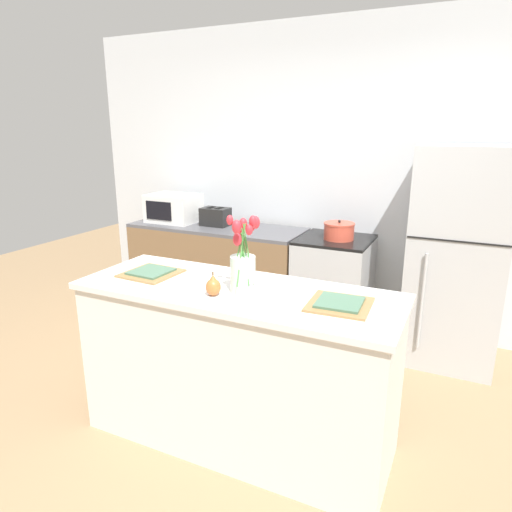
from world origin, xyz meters
TOP-DOWN VIEW (x-y plane):
  - ground_plane at (0.00, 0.00)m, footprint 10.00×10.00m
  - back_wall at (0.00, 2.00)m, footprint 5.20×0.08m
  - kitchen_island at (0.00, 0.00)m, footprint 1.80×0.66m
  - back_counter at (-1.06, 1.60)m, footprint 1.68×0.60m
  - stove_range at (0.10, 1.60)m, footprint 0.60×0.61m
  - refrigerator at (1.05, 1.60)m, footprint 0.68×0.67m
  - flower_vase at (0.06, -0.03)m, footprint 0.16×0.22m
  - pear_figurine at (-0.06, -0.15)m, footprint 0.08×0.08m
  - plate_setting_left at (-0.58, -0.00)m, footprint 0.32×0.32m
  - plate_setting_right at (0.58, -0.00)m, footprint 0.32×0.32m
  - toaster at (-1.08, 1.61)m, footprint 0.28×0.18m
  - cooking_pot at (0.13, 1.58)m, footprint 0.26×0.26m
  - microwave at (-1.55, 1.60)m, footprint 0.48×0.37m

SIDE VIEW (x-z plane):
  - ground_plane at x=0.00m, z-range 0.00..0.00m
  - stove_range at x=0.10m, z-range 0.00..0.89m
  - back_counter at x=-1.06m, z-range 0.00..0.89m
  - kitchen_island at x=0.00m, z-range 0.00..0.95m
  - refrigerator at x=1.05m, z-range 0.00..1.68m
  - plate_setting_left at x=-0.58m, z-range 0.95..0.97m
  - plate_setting_right at x=0.58m, z-range 0.95..0.97m
  - cooking_pot at x=0.13m, z-range 0.88..1.04m
  - toaster at x=-1.08m, z-range 0.89..1.06m
  - pear_figurine at x=-0.06m, z-range 0.94..1.07m
  - microwave at x=-1.55m, z-range 0.89..1.16m
  - flower_vase at x=0.06m, z-range 0.89..1.32m
  - back_wall at x=0.00m, z-range 0.00..2.70m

